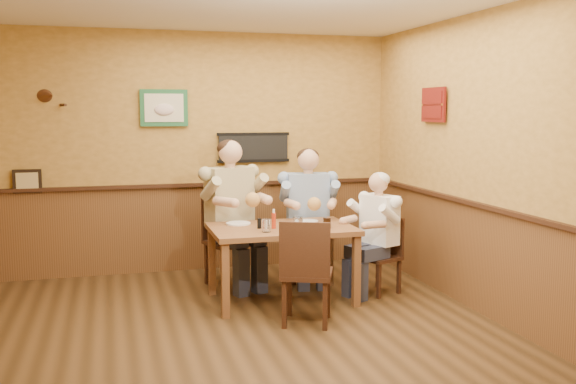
{
  "coord_description": "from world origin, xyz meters",
  "views": [
    {
      "loc": [
        -0.83,
        -5.05,
        1.89
      ],
      "look_at": [
        0.85,
        0.93,
        1.1
      ],
      "focal_mm": 40.0,
      "sensor_mm": 36.0,
      "label": 1
    }
  ],
  "objects_px": {
    "water_glass_left": "(266,226)",
    "chair_back_right": "(308,239)",
    "diner_white_elder": "(379,239)",
    "diner_tan_shirt": "(230,221)",
    "salt_shaker": "(266,224)",
    "chair_back_left": "(230,240)",
    "diner_blue_polo": "(308,222)",
    "water_glass_mid": "(298,223)",
    "dining_table": "(282,236)",
    "pepper_shaker": "(259,223)",
    "hot_sauce_bottle": "(274,220)",
    "chair_near_side": "(307,271)",
    "chair_right_end": "(379,256)",
    "cola_tumbler": "(327,223)"
  },
  "relations": [
    {
      "from": "water_glass_left",
      "to": "salt_shaker",
      "type": "xyz_separation_m",
      "value": [
        0.04,
        0.19,
        -0.02
      ]
    },
    {
      "from": "hot_sauce_bottle",
      "to": "diner_tan_shirt",
      "type": "bearing_deg",
      "value": 110.87
    },
    {
      "from": "chair_back_left",
      "to": "chair_back_right",
      "type": "bearing_deg",
      "value": -20.9
    },
    {
      "from": "dining_table",
      "to": "chair_back_left",
      "type": "bearing_deg",
      "value": 119.39
    },
    {
      "from": "water_glass_left",
      "to": "salt_shaker",
      "type": "relative_size",
      "value": 1.51
    },
    {
      "from": "chair_right_end",
      "to": "diner_white_elder",
      "type": "relative_size",
      "value": 0.7
    },
    {
      "from": "diner_tan_shirt",
      "to": "water_glass_mid",
      "type": "relative_size",
      "value": 10.72
    },
    {
      "from": "water_glass_left",
      "to": "hot_sauce_bottle",
      "type": "relative_size",
      "value": 0.71
    },
    {
      "from": "chair_near_side",
      "to": "water_glass_left",
      "type": "relative_size",
      "value": 7.78
    },
    {
      "from": "diner_tan_shirt",
      "to": "diner_white_elder",
      "type": "xyz_separation_m",
      "value": [
        1.43,
        -0.71,
        -0.14
      ]
    },
    {
      "from": "chair_back_left",
      "to": "chair_right_end",
      "type": "distance_m",
      "value": 1.6
    },
    {
      "from": "water_glass_mid",
      "to": "chair_back_right",
      "type": "bearing_deg",
      "value": 67.17
    },
    {
      "from": "chair_right_end",
      "to": "pepper_shaker",
      "type": "relative_size",
      "value": 8.08
    },
    {
      "from": "water_glass_left",
      "to": "chair_back_right",
      "type": "bearing_deg",
      "value": 52.33
    },
    {
      "from": "chair_back_right",
      "to": "water_glass_left",
      "type": "relative_size",
      "value": 7.61
    },
    {
      "from": "chair_back_right",
      "to": "diner_blue_polo",
      "type": "bearing_deg",
      "value": 0.0
    },
    {
      "from": "pepper_shaker",
      "to": "dining_table",
      "type": "bearing_deg",
      "value": 8.05
    },
    {
      "from": "diner_tan_shirt",
      "to": "salt_shaker",
      "type": "bearing_deg",
      "value": -91.95
    },
    {
      "from": "chair_right_end",
      "to": "water_glass_left",
      "type": "bearing_deg",
      "value": -102.54
    },
    {
      "from": "diner_white_elder",
      "to": "water_glass_left",
      "type": "height_order",
      "value": "diner_white_elder"
    },
    {
      "from": "diner_white_elder",
      "to": "water_glass_mid",
      "type": "bearing_deg",
      "value": -99.51
    },
    {
      "from": "diner_blue_polo",
      "to": "hot_sauce_bottle",
      "type": "height_order",
      "value": "diner_blue_polo"
    },
    {
      "from": "chair_near_side",
      "to": "water_glass_mid",
      "type": "relative_size",
      "value": 7.17
    },
    {
      "from": "water_glass_mid",
      "to": "salt_shaker",
      "type": "relative_size",
      "value": 1.63
    },
    {
      "from": "diner_white_elder",
      "to": "diner_tan_shirt",
      "type": "bearing_deg",
      "value": -138.85
    },
    {
      "from": "chair_back_left",
      "to": "chair_near_side",
      "type": "relative_size",
      "value": 1.05
    },
    {
      "from": "diner_white_elder",
      "to": "water_glass_left",
      "type": "bearing_deg",
      "value": -102.54
    },
    {
      "from": "diner_blue_polo",
      "to": "hot_sauce_bottle",
      "type": "bearing_deg",
      "value": -119.18
    },
    {
      "from": "chair_back_left",
      "to": "diner_blue_polo",
      "type": "bearing_deg",
      "value": -20.9
    },
    {
      "from": "chair_right_end",
      "to": "cola_tumbler",
      "type": "relative_size",
      "value": 7.93
    },
    {
      "from": "chair_back_right",
      "to": "hot_sauce_bottle",
      "type": "distance_m",
      "value": 1.01
    },
    {
      "from": "salt_shaker",
      "to": "diner_tan_shirt",
      "type": "bearing_deg",
      "value": 106.75
    },
    {
      "from": "diner_white_elder",
      "to": "water_glass_mid",
      "type": "distance_m",
      "value": 0.99
    },
    {
      "from": "diner_tan_shirt",
      "to": "pepper_shaker",
      "type": "height_order",
      "value": "diner_tan_shirt"
    },
    {
      "from": "pepper_shaker",
      "to": "diner_white_elder",
      "type": "bearing_deg",
      "value": 0.79
    },
    {
      "from": "chair_near_side",
      "to": "chair_right_end",
      "type": "bearing_deg",
      "value": -121.66
    },
    {
      "from": "salt_shaker",
      "to": "chair_near_side",
      "type": "bearing_deg",
      "value": -73.11
    },
    {
      "from": "cola_tumbler",
      "to": "water_glass_mid",
      "type": "bearing_deg",
      "value": -169.9
    },
    {
      "from": "chair_near_side",
      "to": "diner_blue_polo",
      "type": "height_order",
      "value": "diner_blue_polo"
    },
    {
      "from": "water_glass_left",
      "to": "dining_table",
      "type": "bearing_deg",
      "value": 47.26
    },
    {
      "from": "dining_table",
      "to": "pepper_shaker",
      "type": "height_order",
      "value": "pepper_shaker"
    },
    {
      "from": "water_glass_left",
      "to": "pepper_shaker",
      "type": "bearing_deg",
      "value": 95.97
    },
    {
      "from": "dining_table",
      "to": "chair_back_right",
      "type": "xyz_separation_m",
      "value": [
        0.48,
        0.66,
        -0.19
      ]
    },
    {
      "from": "dining_table",
      "to": "hot_sauce_bottle",
      "type": "xyz_separation_m",
      "value": [
        -0.1,
        -0.07,
        0.18
      ]
    },
    {
      "from": "chair_back_left",
      "to": "chair_near_side",
      "type": "height_order",
      "value": "chair_back_left"
    },
    {
      "from": "salt_shaker",
      "to": "pepper_shaker",
      "type": "xyz_separation_m",
      "value": [
        -0.06,
        0.01,
        0.01
      ]
    },
    {
      "from": "cola_tumbler",
      "to": "chair_back_left",
      "type": "bearing_deg",
      "value": 132.71
    },
    {
      "from": "dining_table",
      "to": "chair_right_end",
      "type": "distance_m",
      "value": 1.07
    },
    {
      "from": "chair_back_right",
      "to": "diner_blue_polo",
      "type": "relative_size",
      "value": 0.7
    },
    {
      "from": "diner_tan_shirt",
      "to": "hot_sauce_bottle",
      "type": "relative_size",
      "value": 8.27
    }
  ]
}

